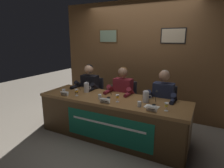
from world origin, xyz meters
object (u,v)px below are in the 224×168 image
at_px(panelist_left, 88,88).
at_px(panelist_right, 162,99).
at_px(water_cup_left, 64,92).
at_px(chair_center, 125,104).
at_px(microphone_left, 78,89).
at_px(juice_glass_left, 76,91).
at_px(document_stack_right, 152,107).
at_px(chair_left, 93,98).
at_px(water_cup_right, 139,104).
at_px(nameplate_left, 65,94).
at_px(juice_glass_right, 166,105).
at_px(panelist_center, 121,93).
at_px(water_cup_center, 100,97).
at_px(juice_glass_center, 117,97).
at_px(water_pitcher_left_side, 86,87).
at_px(water_pitcher_right_side, 146,97).
at_px(microphone_right, 155,100).
at_px(nameplate_center, 105,101).
at_px(chair_right, 163,110).
at_px(nameplate_right, 152,109).
at_px(conference_table, 109,112).
at_px(microphone_center, 110,93).

relative_size(panelist_left, panelist_right, 1.00).
bearing_deg(water_cup_left, chair_center, 40.31).
bearing_deg(microphone_left, juice_glass_left, -57.70).
bearing_deg(chair_center, water_cup_left, -139.69).
bearing_deg(juice_glass_left, document_stack_right, 2.03).
xyz_separation_m(chair_left, water_cup_right, (1.38, -0.81, 0.34)).
distance_m(panelist_left, juice_glass_left, 0.63).
height_order(nameplate_left, juice_glass_right, juice_glass_right).
xyz_separation_m(chair_left, panelist_center, (0.80, -0.20, 0.28)).
xyz_separation_m(chair_center, panelist_right, (0.80, -0.20, 0.28)).
height_order(juice_glass_left, chair_center, chair_center).
height_order(microphone_left, water_cup_center, microphone_left).
relative_size(nameplate_left, juice_glass_center, 1.25).
relative_size(panelist_center, document_stack_right, 5.59).
relative_size(nameplate_left, water_pitcher_left_side, 0.74).
bearing_deg(water_pitcher_right_side, microphone_right, -20.00).
xyz_separation_m(nameplate_left, nameplate_center, (0.86, -0.02, -0.00)).
xyz_separation_m(nameplate_left, water_cup_center, (0.68, 0.13, -0.00)).
distance_m(water_cup_right, water_pitcher_right_side, 0.26).
bearing_deg(chair_right, water_cup_left, -155.38).
distance_m(water_cup_center, water_pitcher_right_side, 0.79).
height_order(water_cup_left, water_cup_right, same).
distance_m(panelist_center, nameplate_right, 1.08).
distance_m(conference_table, water_pitcher_right_side, 0.71).
height_order(chair_left, nameplate_center, chair_left).
distance_m(conference_table, microphone_right, 0.84).
height_order(nameplate_left, water_cup_center, water_cup_center).
distance_m(microphone_left, chair_center, 1.03).
xyz_separation_m(conference_table, water_cup_right, (0.58, -0.10, 0.28)).
relative_size(nameplate_center, microphone_center, 0.79).
xyz_separation_m(microphone_left, nameplate_right, (1.56, -0.31, -0.03)).
distance_m(panelist_left, juice_glass_center, 1.13).
xyz_separation_m(microphone_center, water_cup_right, (0.63, -0.20, -0.04)).
bearing_deg(water_cup_right, microphone_right, 45.42).
relative_size(chair_left, juice_glass_left, 7.29).
relative_size(microphone_left, juice_glass_center, 1.74).
bearing_deg(document_stack_right, conference_table, 176.75).
bearing_deg(nameplate_center, juice_glass_center, 44.57).
relative_size(juice_glass_right, water_cup_right, 1.46).
bearing_deg(nameplate_left, microphone_left, 74.40).
bearing_deg(document_stack_right, water_cup_right, -161.03).
height_order(nameplate_left, chair_center, chair_center).
bearing_deg(water_cup_center, chair_center, 78.86).
height_order(chair_right, water_pitcher_left_side, water_pitcher_left_side).
relative_size(chair_left, juice_glass_center, 7.29).
xyz_separation_m(juice_glass_center, panelist_right, (0.61, 0.56, -0.11)).
relative_size(panelist_right, juice_glass_right, 9.93).
relative_size(water_cup_center, nameplate_right, 0.57).
relative_size(nameplate_left, chair_center, 0.17).
bearing_deg(juice_glass_center, panelist_right, 42.25).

